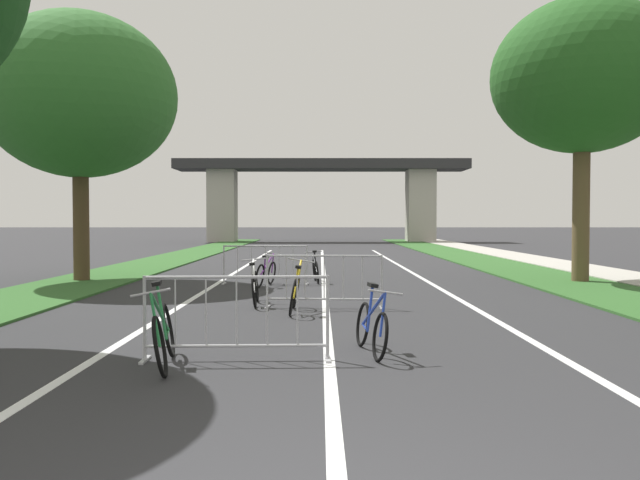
% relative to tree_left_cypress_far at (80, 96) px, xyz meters
% --- Properties ---
extents(grass_verge_left, '(2.64, 58.10, 0.05)m').
position_rel_tree_left_cypress_far_xyz_m(grass_verge_left, '(0.20, 9.00, -5.16)').
color(grass_verge_left, '#2D5B26').
rests_on(grass_verge_left, ground).
extents(grass_verge_right, '(2.64, 58.10, 0.05)m').
position_rel_tree_left_cypress_far_xyz_m(grass_verge_right, '(13.44, 9.00, -5.16)').
color(grass_verge_right, '#2D5B26').
rests_on(grass_verge_right, ground).
extents(sidewalk_path_right, '(2.12, 58.10, 0.08)m').
position_rel_tree_left_cypress_far_xyz_m(sidewalk_path_right, '(15.82, 9.00, -5.14)').
color(sidewalk_path_right, '#ADA89E').
rests_on(sidewalk_path_right, ground).
extents(lane_stripe_center, '(0.14, 33.61, 0.01)m').
position_rel_tree_left_cypress_far_xyz_m(lane_stripe_center, '(6.82, 2.04, -5.18)').
color(lane_stripe_center, silver).
rests_on(lane_stripe_center, ground).
extents(lane_stripe_right_lane, '(0.14, 33.61, 0.01)m').
position_rel_tree_left_cypress_far_xyz_m(lane_stripe_right_lane, '(9.73, 2.04, -5.18)').
color(lane_stripe_right_lane, silver).
rests_on(lane_stripe_right_lane, ground).
extents(lane_stripe_left_lane, '(0.14, 33.61, 0.01)m').
position_rel_tree_left_cypress_far_xyz_m(lane_stripe_left_lane, '(3.90, 2.04, -5.18)').
color(lane_stripe_left_lane, silver).
rests_on(lane_stripe_left_lane, ground).
extents(overpass_bridge, '(22.97, 3.74, 6.46)m').
position_rel_tree_left_cypress_far_xyz_m(overpass_bridge, '(6.82, 33.25, -0.62)').
color(overpass_bridge, '#2D2D30').
rests_on(overpass_bridge, ground).
extents(tree_left_cypress_far, '(5.37, 5.37, 7.48)m').
position_rel_tree_left_cypress_far_xyz_m(tree_left_cypress_far, '(0.00, 0.00, 0.00)').
color(tree_left_cypress_far, '#4C3823').
rests_on(tree_left_cypress_far, ground).
extents(tree_right_oak_mid, '(4.95, 4.95, 7.77)m').
position_rel_tree_left_cypress_far_xyz_m(tree_right_oak_mid, '(13.90, -0.32, 0.46)').
color(tree_right_oak_mid, brown).
rests_on(tree_right_oak_mid, ground).
extents(crowd_barrier_nearest, '(2.32, 0.52, 1.05)m').
position_rel_tree_left_cypress_far_xyz_m(crowd_barrier_nearest, '(5.68, -10.22, -4.66)').
color(crowd_barrier_nearest, '#ADADB2').
rests_on(crowd_barrier_nearest, ground).
extents(crowd_barrier_second, '(2.32, 0.56, 1.05)m').
position_rel_tree_left_cypress_far_xyz_m(crowd_barrier_second, '(6.79, -5.50, -4.66)').
color(crowd_barrier_second, '#ADADB2').
rests_on(crowd_barrier_second, ground).
extents(crowd_barrier_third, '(2.32, 0.53, 1.05)m').
position_rel_tree_left_cypress_far_xyz_m(crowd_barrier_third, '(5.23, -0.78, -4.66)').
color(crowd_barrier_third, '#ADADB2').
rests_on(crowd_barrier_third, ground).
extents(bicycle_black_0, '(0.52, 1.58, 0.90)m').
position_rel_tree_left_cypress_far_xyz_m(bicycle_black_0, '(6.58, -0.23, -4.83)').
color(bicycle_black_0, black).
rests_on(bicycle_black_0, ground).
extents(bicycle_white_1, '(0.53, 1.68, 0.94)m').
position_rel_tree_left_cypress_far_xyz_m(bicycle_white_1, '(5.38, -5.00, -4.81)').
color(bicycle_white_1, black).
rests_on(bicycle_white_1, ground).
extents(bicycle_yellow_2, '(0.52, 1.68, 1.00)m').
position_rel_tree_left_cypress_far_xyz_m(bicycle_yellow_2, '(6.24, -6.09, -4.80)').
color(bicycle_yellow_2, black).
rests_on(bicycle_yellow_2, ground).
extents(bicycle_blue_3, '(0.54, 1.59, 0.90)m').
position_rel_tree_left_cypress_far_xyz_m(bicycle_blue_3, '(7.37, -9.81, -4.83)').
color(bicycle_blue_3, black).
rests_on(bicycle_blue_3, ground).
extents(bicycle_purple_4, '(0.63, 1.60, 0.87)m').
position_rel_tree_left_cypress_far_xyz_m(bicycle_purple_4, '(5.30, -1.31, -4.84)').
color(bicycle_purple_4, black).
rests_on(bicycle_purple_4, ground).
extents(bicycle_green_5, '(0.46, 1.78, 1.00)m').
position_rel_tree_left_cypress_far_xyz_m(bicycle_green_5, '(4.87, -10.58, -4.80)').
color(bicycle_green_5, black).
rests_on(bicycle_green_5, ground).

